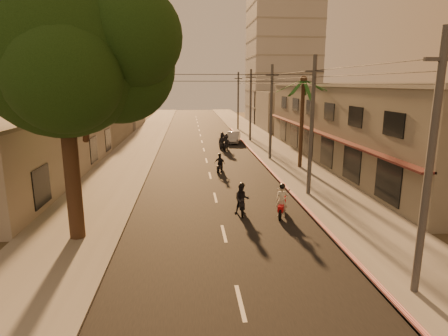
{
  "coord_description": "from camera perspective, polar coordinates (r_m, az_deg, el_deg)",
  "views": [
    {
      "loc": [
        -1.62,
        -15.25,
        7.28
      ],
      "look_at": [
        0.56,
        7.94,
        1.99
      ],
      "focal_mm": 30.0,
      "sensor_mm": 36.0,
      "label": 1
    }
  ],
  "objects": [
    {
      "name": "utility_poles",
      "position": [
        36.12,
        7.27,
        11.51
      ],
      "size": [
        1.2,
        48.26,
        9.0
      ],
      "color": "#38383A",
      "rests_on": "ground"
    },
    {
      "name": "filler_left_far",
      "position": [
        68.49,
        -15.99,
        9.14
      ],
      "size": [
        8.0,
        14.0,
        7.0
      ],
      "primitive_type": "cube",
      "color": "gray",
      "rests_on": "ground"
    },
    {
      "name": "scooter_far_b",
      "position": [
        41.22,
        0.31,
        3.85
      ],
      "size": [
        1.5,
        1.88,
        1.89
      ],
      "rotation": [
        0.0,
        0.0,
        -0.27
      ],
      "color": "black",
      "rests_on": "ground"
    },
    {
      "name": "broadleaf_tree",
      "position": [
        18.14,
        -22.21,
        15.67
      ],
      "size": [
        9.6,
        8.7,
        12.1
      ],
      "color": "black",
      "rests_on": "ground"
    },
    {
      "name": "sidewalk_right",
      "position": [
        37.12,
        8.95,
        1.42
      ],
      "size": [
        5.0,
        140.0,
        0.12
      ],
      "primitive_type": "cube",
      "color": "slate",
      "rests_on": "ground"
    },
    {
      "name": "palm_tree",
      "position": [
        32.7,
        12.01,
        12.29
      ],
      "size": [
        5.0,
        5.0,
        8.2
      ],
      "color": "black",
      "rests_on": "ground"
    },
    {
      "name": "ground",
      "position": [
        16.98,
        0.63,
        -12.59
      ],
      "size": [
        160.0,
        160.0,
        0.0
      ],
      "primitive_type": "plane",
      "color": "#383023",
      "rests_on": "ground"
    },
    {
      "name": "parked_car",
      "position": [
        46.75,
        1.45,
        4.69
      ],
      "size": [
        3.14,
        4.78,
        1.38
      ],
      "primitive_type": "imported",
      "rotation": [
        0.0,
        0.0,
        -0.2
      ],
      "color": "#9FA1A7",
      "rests_on": "ground"
    },
    {
      "name": "scooter_mid_a",
      "position": [
        21.27,
        2.73,
        -4.87
      ],
      "size": [
        0.96,
        1.87,
        1.84
      ],
      "rotation": [
        0.0,
        0.0,
        -0.09
      ],
      "color": "black",
      "rests_on": "ground"
    },
    {
      "name": "scooter_mid_b",
      "position": [
        31.19,
        -0.67,
        0.68
      ],
      "size": [
        1.13,
        1.58,
        1.61
      ],
      "rotation": [
        0.0,
        0.0,
        -0.35
      ],
      "color": "black",
      "rests_on": "ground"
    },
    {
      "name": "filler_right",
      "position": [
        62.39,
        9.24,
        8.7
      ],
      "size": [
        8.0,
        14.0,
        6.0
      ],
      "primitive_type": "cube",
      "color": "gray",
      "rests_on": "ground"
    },
    {
      "name": "scooter_red",
      "position": [
        21.05,
        8.81,
        -5.13
      ],
      "size": [
        1.06,
        1.86,
        1.93
      ],
      "rotation": [
        0.0,
        0.0,
        -0.37
      ],
      "color": "black",
      "rests_on": "ground"
    },
    {
      "name": "curb_stripe",
      "position": [
        31.81,
        6.96,
        -0.35
      ],
      "size": [
        0.2,
        60.0,
        0.2
      ],
      "primitive_type": "cube",
      "color": "red",
      "rests_on": "ground"
    },
    {
      "name": "shophouse_row",
      "position": [
        36.9,
        19.75,
        6.4
      ],
      "size": [
        8.8,
        34.2,
        7.3
      ],
      "color": "gray",
      "rests_on": "ground"
    },
    {
      "name": "road",
      "position": [
        36.03,
        -2.69,
        1.14
      ],
      "size": [
        10.0,
        140.0,
        0.02
      ],
      "primitive_type": "cube",
      "color": "black",
      "rests_on": "ground"
    },
    {
      "name": "left_building",
      "position": [
        32.1,
        -28.0,
        2.91
      ],
      "size": [
        8.2,
        24.2,
        5.2
      ],
      "color": "gray",
      "rests_on": "ground"
    },
    {
      "name": "scooter_far_a",
      "position": [
        42.07,
        -0.28,
        4.05
      ],
      "size": [
        1.13,
        1.97,
        1.96
      ],
      "rotation": [
        0.0,
        0.0,
        0.2
      ],
      "color": "black",
      "rests_on": "ground"
    },
    {
      "name": "filler_left_near",
      "position": [
        51.04,
        -19.51,
        6.35
      ],
      "size": [
        8.0,
        14.0,
        4.4
      ],
      "primitive_type": "cube",
      "color": "gray",
      "rests_on": "ground"
    },
    {
      "name": "distant_tower",
      "position": [
        73.71,
        8.91,
        17.88
      ],
      "size": [
        12.1,
        12.1,
        28.0
      ],
      "color": "#B7B5B2",
      "rests_on": "ground"
    },
    {
      "name": "sidewalk_left",
      "position": [
        36.46,
        -14.55,
        0.96
      ],
      "size": [
        5.0,
        140.0,
        0.12
      ],
      "primitive_type": "cube",
      "color": "slate",
      "rests_on": "ground"
    }
  ]
}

